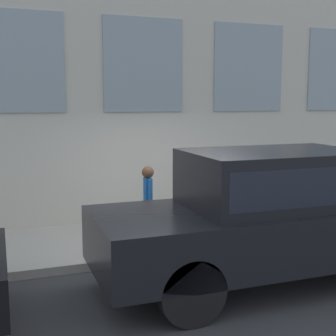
% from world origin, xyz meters
% --- Properties ---
extents(ground_plane, '(80.00, 80.00, 0.00)m').
position_xyz_m(ground_plane, '(0.00, 0.00, 0.00)').
color(ground_plane, '#38383A').
extents(sidewalk, '(2.46, 60.00, 0.14)m').
position_xyz_m(sidewalk, '(1.23, 0.00, 0.07)').
color(sidewalk, '#B2ADA3').
rests_on(sidewalk, ground_plane).
extents(fire_hydrant, '(0.34, 0.45, 0.77)m').
position_xyz_m(fire_hydrant, '(0.69, -0.28, 0.53)').
color(fire_hydrant, '#2D7260').
rests_on(fire_hydrant, sidewalk).
extents(person, '(0.32, 0.21, 1.34)m').
position_xyz_m(person, '(0.87, 0.42, 0.94)').
color(person, navy).
rests_on(person, sidewalk).
extents(parked_car_charcoal_near, '(1.82, 5.15, 1.94)m').
position_xyz_m(parked_car_charcoal_near, '(-1.35, -0.75, 1.06)').
color(parked_car_charcoal_near, black).
rests_on(parked_car_charcoal_near, ground_plane).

